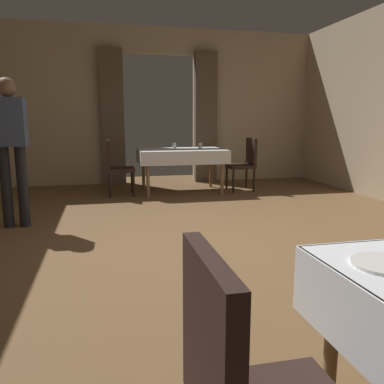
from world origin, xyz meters
The scene contains 8 objects.
ground centered at (0.00, 0.00, 0.00)m, with size 10.08×10.08×0.00m, color brown.
wall_back centered at (0.00, 4.18, 1.52)m, with size 6.40×0.27×3.00m.
dining_table_mid centered at (0.21, 2.98, 0.67)m, with size 1.50×0.97×0.75m.
chair_mid_left centered at (-0.92, 2.87, 0.52)m, with size 0.44×0.44×0.93m.
chair_mid_right centered at (1.34, 2.89, 0.52)m, with size 0.44×0.44×0.93m.
glass_mid_a centered at (0.57, 3.10, 0.80)m, with size 0.07×0.07×0.10m, color silver.
glass_mid_b centered at (0.14, 3.28, 0.80)m, with size 0.07×0.07×0.09m, color silver.
person_waiter_by_doorway centered at (-2.15, 1.15, 1.02)m, with size 0.37×0.23×1.72m.
Camera 1 is at (-1.10, -3.73, 1.25)m, focal length 36.83 mm.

